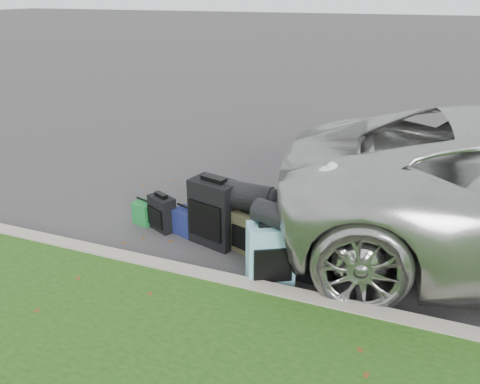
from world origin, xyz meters
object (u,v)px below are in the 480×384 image
(suitcase_teal, at_px, (270,255))
(tote_green, at_px, (144,213))
(suitcase_small_black, at_px, (162,213))
(suitcase_large_black_right, at_px, (323,249))
(suitcase_olive, at_px, (249,232))
(tote_navy, at_px, (186,221))
(suitcase_large_black_left, at_px, (215,212))

(suitcase_teal, height_order, tote_green, suitcase_teal)
(suitcase_small_black, bearing_deg, suitcase_large_black_right, 15.66)
(suitcase_olive, bearing_deg, tote_navy, -171.39)
(suitcase_large_black_right, bearing_deg, suitcase_teal, -145.89)
(suitcase_small_black, relative_size, suitcase_teal, 0.66)
(suitcase_teal, xyz_separation_m, tote_green, (-1.93, 0.71, -0.19))
(suitcase_small_black, bearing_deg, tote_navy, 27.91)
(tote_navy, bearing_deg, suitcase_olive, 9.34)
(suitcase_teal, xyz_separation_m, tote_navy, (-1.30, 0.66, -0.17))
(suitcase_large_black_right, distance_m, tote_navy, 1.84)
(suitcase_small_black, xyz_separation_m, suitcase_olive, (1.21, -0.13, 0.03))
(suitcase_large_black_right, xyz_separation_m, tote_navy, (-1.78, 0.40, -0.21))
(suitcase_small_black, relative_size, suitcase_olive, 0.89)
(suitcase_large_black_left, height_order, suitcase_large_black_right, suitcase_large_black_left)
(tote_green, xyz_separation_m, tote_navy, (0.63, -0.05, 0.02))
(suitcase_olive, distance_m, tote_green, 1.53)
(suitcase_large_black_right, bearing_deg, suitcase_large_black_left, 172.70)
(suitcase_small_black, distance_m, suitcase_olive, 1.22)
(suitcase_small_black, distance_m, suitcase_teal, 1.75)
(suitcase_small_black, xyz_separation_m, suitcase_large_black_right, (2.11, -0.39, 0.15))
(suitcase_teal, relative_size, tote_green, 2.31)
(suitcase_olive, relative_size, tote_navy, 1.55)
(suitcase_large_black_left, bearing_deg, suitcase_teal, -18.86)
(suitcase_teal, bearing_deg, tote_navy, 124.93)
(suitcase_large_black_left, bearing_deg, tote_navy, -175.78)
(tote_navy, bearing_deg, suitcase_large_black_left, 8.00)
(tote_green, bearing_deg, suitcase_small_black, 4.73)
(suitcase_large_black_right, height_order, tote_navy, suitcase_large_black_right)
(suitcase_large_black_right, bearing_deg, tote_green, 175.50)
(suitcase_small_black, relative_size, suitcase_large_black_left, 0.56)
(suitcase_small_black, bearing_deg, suitcase_olive, 19.98)
(suitcase_olive, xyz_separation_m, suitcase_large_black_right, (0.90, -0.26, 0.12))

